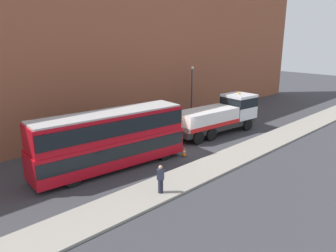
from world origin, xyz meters
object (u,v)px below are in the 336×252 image
traffic_cone_near_bus (184,152)px  street_lamp (192,89)px  pedestrian_onlooker (161,179)px  double_decker_bus (110,138)px  recovery_tow_truck (219,115)px

traffic_cone_near_bus → street_lamp: bearing=39.2°
pedestrian_onlooker → double_decker_bus: bearing=48.7°
recovery_tow_truck → traffic_cone_near_bus: 7.21m
recovery_tow_truck → street_lamp: size_ratio=1.76×
pedestrian_onlooker → street_lamp: size_ratio=0.29×
recovery_tow_truck → traffic_cone_near_bus: bearing=-158.8°
double_decker_bus → pedestrian_onlooker: (-0.23, -5.29, -1.25)m
pedestrian_onlooker → street_lamp: bearing=-2.7°
pedestrian_onlooker → traffic_cone_near_bus: (5.59, 3.34, -0.64)m
recovery_tow_truck → pedestrian_onlooker: (-12.40, -5.24, -0.77)m
double_decker_bus → traffic_cone_near_bus: double_decker_bus is taller
traffic_cone_near_bus → pedestrian_onlooker: bearing=-149.1°
pedestrian_onlooker → traffic_cone_near_bus: 6.54m
double_decker_bus → street_lamp: (13.86, 4.99, 1.24)m
traffic_cone_near_bus → street_lamp: street_lamp is taller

